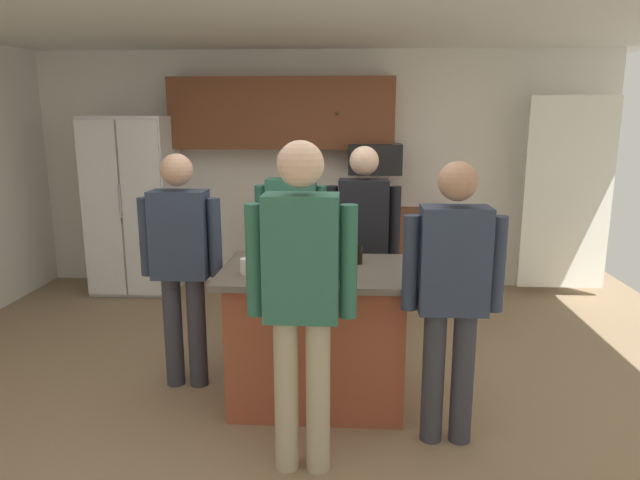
# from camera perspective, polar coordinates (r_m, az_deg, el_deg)

# --- Properties ---
(floor) EXTENTS (7.04, 7.04, 0.00)m
(floor) POSITION_cam_1_polar(r_m,az_deg,el_deg) (4.11, -2.38, -15.15)
(floor) COLOR #937A5B
(floor) RESTS_ON ground
(back_wall) EXTENTS (6.40, 0.10, 2.60)m
(back_wall) POSITION_cam_1_polar(r_m,az_deg,el_deg) (6.47, 0.02, 7.00)
(back_wall) COLOR white
(back_wall) RESTS_ON ground
(french_door_window_panel) EXTENTS (0.90, 0.06, 2.00)m
(french_door_window_panel) POSITION_cam_1_polar(r_m,az_deg,el_deg) (6.48, 23.48, 4.21)
(french_door_window_panel) COLOR white
(french_door_window_panel) RESTS_ON ground
(cabinet_run_upper) EXTENTS (2.40, 0.38, 0.75)m
(cabinet_run_upper) POSITION_cam_1_polar(r_m,az_deg,el_deg) (6.28, -3.83, 12.53)
(cabinet_run_upper) COLOR brown
(cabinet_run_lower) EXTENTS (1.80, 0.63, 0.90)m
(cabinet_run_lower) POSITION_cam_1_polar(r_m,az_deg,el_deg) (6.28, 5.31, -1.07)
(cabinet_run_lower) COLOR brown
(cabinet_run_lower) RESTS_ON ground
(refrigerator) EXTENTS (0.87, 0.76, 1.90)m
(refrigerator) POSITION_cam_1_polar(r_m,az_deg,el_deg) (6.54, -18.03, 3.36)
(refrigerator) COLOR white
(refrigerator) RESTS_ON ground
(microwave_over_range) EXTENTS (0.56, 0.40, 0.32)m
(microwave_over_range) POSITION_cam_1_polar(r_m,az_deg,el_deg) (6.15, 5.49, 8.08)
(microwave_over_range) COLOR black
(kitchen_island) EXTENTS (1.25, 0.86, 0.92)m
(kitchen_island) POSITION_cam_1_polar(r_m,az_deg,el_deg) (3.86, -0.27, -9.43)
(kitchen_island) COLOR #9E4C33
(kitchen_island) RESTS_ON ground
(person_elder_center) EXTENTS (0.57, 0.22, 1.65)m
(person_elder_center) POSITION_cam_1_polar(r_m,az_deg,el_deg) (4.04, -13.70, -1.57)
(person_elder_center) COLOR #383842
(person_elder_center) RESTS_ON ground
(person_guest_left) EXTENTS (0.57, 0.22, 1.68)m
(person_guest_left) POSITION_cam_1_polar(r_m,az_deg,el_deg) (4.45, -2.83, 0.25)
(person_guest_left) COLOR #232D4C
(person_guest_left) RESTS_ON ground
(person_guest_by_door) EXTENTS (0.57, 0.22, 1.68)m
(person_guest_by_door) POSITION_cam_1_polar(r_m,az_deg,el_deg) (4.42, 4.31, 0.13)
(person_guest_by_door) COLOR tan
(person_guest_by_door) RESTS_ON ground
(person_host_foreground) EXTENTS (0.57, 0.22, 1.66)m
(person_host_foreground) POSITION_cam_1_polar(r_m,az_deg,el_deg) (3.31, 13.10, -4.53)
(person_host_foreground) COLOR #383842
(person_host_foreground) RESTS_ON ground
(person_guest_right) EXTENTS (0.57, 0.23, 1.78)m
(person_guest_right) POSITION_cam_1_polar(r_m,az_deg,el_deg) (2.94, -1.87, -4.69)
(person_guest_right) COLOR tan
(person_guest_right) RESTS_ON ground
(mug_ceramic_white) EXTENTS (0.12, 0.08, 0.10)m
(mug_ceramic_white) POSITION_cam_1_polar(r_m,az_deg,el_deg) (3.61, -7.33, -2.59)
(mug_ceramic_white) COLOR white
(mug_ceramic_white) RESTS_ON kitchen_island
(glass_short_whisky) EXTENTS (0.06, 0.06, 0.12)m
(glass_short_whisky) POSITION_cam_1_polar(r_m,az_deg,el_deg) (3.83, 3.80, -1.49)
(glass_short_whisky) COLOR black
(glass_short_whisky) RESTS_ON kitchen_island
(mug_blue_stoneware) EXTENTS (0.13, 0.09, 0.10)m
(mug_blue_stoneware) POSITION_cam_1_polar(r_m,az_deg,el_deg) (3.96, -5.74, -1.21)
(mug_blue_stoneware) COLOR #4C6B99
(mug_blue_stoneware) RESTS_ON kitchen_island
(tumbler_amber) EXTENTS (0.07, 0.07, 0.16)m
(tumbler_amber) POSITION_cam_1_polar(r_m,az_deg,el_deg) (3.46, -6.17, -2.68)
(tumbler_amber) COLOR black
(tumbler_amber) RESTS_ON kitchen_island
(glass_dark_ale) EXTENTS (0.07, 0.07, 0.17)m
(glass_dark_ale) POSITION_cam_1_polar(r_m,az_deg,el_deg) (3.45, 1.41, -2.63)
(glass_dark_ale) COLOR black
(glass_dark_ale) RESTS_ON kitchen_island
(serving_tray) EXTENTS (0.44, 0.30, 0.04)m
(serving_tray) POSITION_cam_1_polar(r_m,az_deg,el_deg) (3.79, -1.69, -2.25)
(serving_tray) COLOR #B7B7BC
(serving_tray) RESTS_ON kitchen_island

